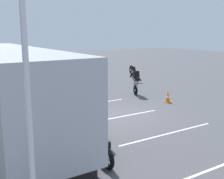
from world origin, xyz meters
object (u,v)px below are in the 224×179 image
Objects in this scene: tour_bus at (9,94)px; spectator_left at (76,107)px; traffic_cone at (168,97)px; spectator_right at (56,98)px; spectator_centre at (68,102)px; flagpole at (28,110)px; parked_motorcycle_silver at (98,145)px; spectator_far_left at (96,111)px; stunt_motorcycle at (135,78)px.

tour_bus is 5.21× the size of spectator_left.
traffic_cone is at bearing -74.59° from spectator_left.
tour_bus is 5.33× the size of spectator_right.
tour_bus is 2.37m from spectator_centre.
spectator_centre is 0.31× the size of flagpole.
traffic_cone is at bearing -52.74° from flagpole.
flagpole reaches higher than parked_motorcycle_silver.
spectator_far_left is at bearing -28.47° from parked_motorcycle_silver.
tour_bus reaches higher than spectator_far_left.
spectator_left is 1.88m from spectator_right.
traffic_cone is at bearing -65.77° from spectator_far_left.
tour_bus is 2.40m from spectator_right.
traffic_cone is at bearing -173.67° from stunt_motorcycle.
traffic_cone is (-2.62, -0.29, -0.74)m from stunt_motorcycle.
spectator_centre reaches higher than parked_motorcycle_silver.
flagpole reaches higher than spectator_centre.
tour_bus is at bearing 113.52° from spectator_right.
flagpole is 9.11× the size of traffic_cone.
flagpole is 12.67m from traffic_cone.
flagpole is at bearing 155.76° from spectator_right.
flagpole is (-10.14, 9.59, 1.78)m from stunt_motorcycle.
spectator_far_left is 6.35m from flagpole.
spectator_centre is 3.41m from parked_motorcycle_silver.
tour_bus is 5.04× the size of stunt_motorcycle.
spectator_far_left is 7.89m from stunt_motorcycle.
spectator_centre is (1.92, 0.20, -0.03)m from spectator_far_left.
parked_motorcycle_silver is 7.99m from traffic_cone.
spectator_right is (2.85, 0.36, -0.03)m from spectator_far_left.
traffic_cone is (1.76, -6.39, -0.77)m from spectator_left.
stunt_motorcycle is (4.38, -6.10, -0.02)m from spectator_left.
parked_motorcycle_silver is at bearing -41.98° from flagpole.
spectator_left is at bearing 173.14° from spectator_centre.
spectator_left is at bearing -113.69° from tour_bus.
parked_motorcycle_silver is at bearing 169.38° from spectator_left.
spectator_far_left is 1.93m from spectator_centre.
flagpole is (-6.71, 1.31, 1.18)m from tour_bus.
tour_bus reaches higher than stunt_motorcycle.
spectator_centre is 6.90m from stunt_motorcycle.
spectator_left is at bearing -31.23° from flagpole.
traffic_cone is (-0.12, -6.44, -0.73)m from spectator_right.
spectator_far_left is 0.87× the size of parked_motorcycle_silver.
stunt_motorcycle is 14.07m from flagpole.
spectator_right is at bearing 88.95° from traffic_cone.
tour_bus is at bearing 89.82° from spectator_centre.
parked_motorcycle_silver is 5.12m from flagpole.
tour_bus reaches higher than spectator_centre.
stunt_motorcycle is at bearing 6.33° from traffic_cone.
stunt_motorcycle is at bearing -47.23° from spectator_far_left.
spectator_left is 0.31× the size of flagpole.
tour_bus is 6.94m from flagpole.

